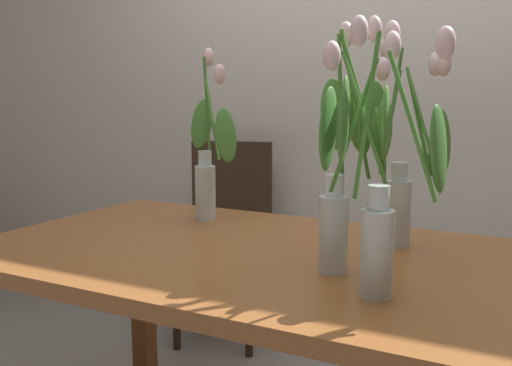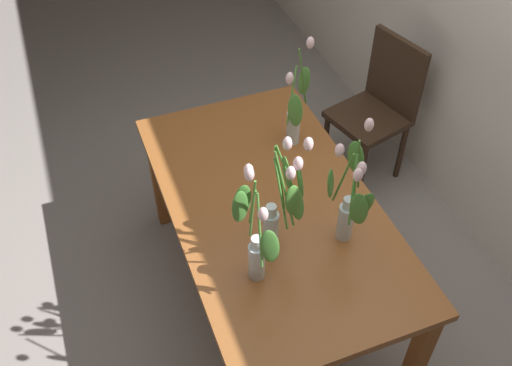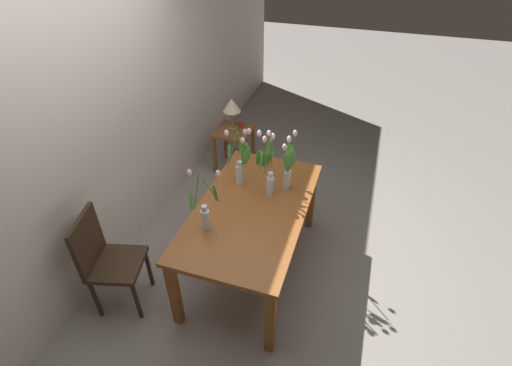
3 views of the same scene
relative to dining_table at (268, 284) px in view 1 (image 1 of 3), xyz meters
name	(u,v)px [view 1 (image 1 of 3)]	position (x,y,z in m)	size (l,w,h in m)	color
room_wall_rear	(398,51)	(0.00, 1.34, 0.70)	(9.00, 0.10, 2.70)	silver
dining_table	(268,284)	(0.00, 0.00, 0.00)	(1.60, 0.90, 0.74)	brown
tulip_vase_0	(208,167)	(-0.35, 0.26, 0.27)	(0.25, 0.20, 0.57)	silver
tulip_vase_1	(404,165)	(0.30, 0.21, 0.32)	(0.26, 0.22, 0.57)	silver
tulip_vase_2	(374,194)	(0.34, -0.21, 0.30)	(0.26, 0.13, 0.56)	silver
tulip_vase_3	(350,169)	(0.24, -0.06, 0.33)	(0.20, 0.18, 0.59)	silver
dining_chair	(226,227)	(-0.71, 0.99, -0.12)	(0.49, 0.49, 0.93)	#382619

